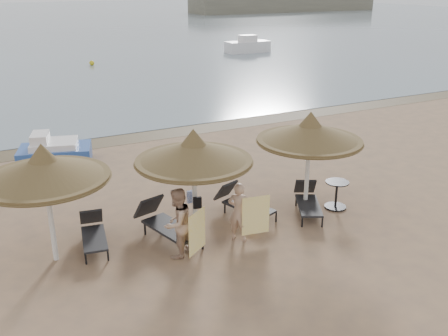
# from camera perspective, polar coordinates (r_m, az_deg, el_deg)

# --- Properties ---
(ground) EXTENTS (160.00, 160.00, 0.00)m
(ground) POSITION_cam_1_polar(r_m,az_deg,el_deg) (13.01, -1.59, -8.06)
(ground) COLOR #8D694B
(ground) RESTS_ON ground
(wet_sand_strip) EXTENTS (200.00, 1.60, 0.01)m
(wet_sand_strip) POSITION_cam_1_polar(r_m,az_deg,el_deg) (21.25, -12.54, 3.12)
(wet_sand_strip) COLOR brown
(wet_sand_strip) RESTS_ON ground
(palapa_left) EXTENTS (2.94, 2.94, 2.91)m
(palapa_left) POSITION_cam_1_polar(r_m,az_deg,el_deg) (11.80, -19.88, -0.09)
(palapa_left) COLOR silver
(palapa_left) RESTS_ON ground
(palapa_center) EXTENTS (2.94, 2.94, 2.92)m
(palapa_center) POSITION_cam_1_polar(r_m,az_deg,el_deg) (12.19, -3.49, 1.82)
(palapa_center) COLOR silver
(palapa_center) RESTS_ON ground
(palapa_right) EXTENTS (2.95, 2.95, 2.93)m
(palapa_right) POSITION_cam_1_polar(r_m,az_deg,el_deg) (13.90, 9.78, 4.00)
(palapa_right) COLOR silver
(palapa_right) RESTS_ON ground
(lounger_far_left) EXTENTS (0.82, 1.77, 0.76)m
(lounger_far_left) POSITION_cam_1_polar(r_m,az_deg,el_deg) (13.01, -14.71, -7.09)
(lounger_far_left) COLOR black
(lounger_far_left) RESTS_ON ground
(lounger_near_left) EXTENTS (1.23, 2.22, 0.95)m
(lounger_near_left) POSITION_cam_1_polar(r_m,az_deg,el_deg) (12.98, -6.81, -6.16)
(lounger_near_left) COLOR black
(lounger_near_left) RESTS_ON ground
(lounger_near_right) EXTENTS (1.21, 1.97, 0.84)m
(lounger_near_right) POSITION_cam_1_polar(r_m,az_deg,el_deg) (14.13, 2.06, -3.90)
(lounger_near_right) COLOR black
(lounger_near_right) RESTS_ON ground
(lounger_far_right) EXTENTS (1.36, 1.86, 0.80)m
(lounger_far_right) POSITION_cam_1_polar(r_m,az_deg,el_deg) (14.48, 9.53, -3.62)
(lounger_far_right) COLOR black
(lounger_far_right) RESTS_ON ground
(side_table) EXTENTS (0.68, 0.68, 0.82)m
(side_table) POSITION_cam_1_polar(r_m,az_deg,el_deg) (14.88, 12.70, -3.07)
(side_table) COLOR black
(side_table) RESTS_ON ground
(person_left) EXTENTS (1.10, 0.98, 2.02)m
(person_left) POSITION_cam_1_polar(r_m,az_deg,el_deg) (11.85, -5.36, -5.69)
(person_left) COLOR tan
(person_left) RESTS_ON ground
(person_right) EXTENTS (0.98, 0.98, 1.83)m
(person_right) POSITION_cam_1_polar(r_m,az_deg,el_deg) (12.56, 1.72, -4.49)
(person_right) COLOR tan
(person_right) RESTS_ON ground
(towel_left) EXTENTS (0.62, 0.45, 1.05)m
(towel_left) POSITION_cam_1_polar(r_m,az_deg,el_deg) (11.81, -3.09, -7.28)
(towel_left) COLOR yellow
(towel_left) RESTS_ON ground
(towel_right) EXTENTS (0.73, 0.13, 1.04)m
(towel_right) POSITION_cam_1_polar(r_m,az_deg,el_deg) (12.61, 3.65, -5.42)
(towel_right) COLOR yellow
(towel_right) RESTS_ON ground
(bag_patterned) EXTENTS (0.26, 0.09, 0.32)m
(bag_patterned) POSITION_cam_1_polar(r_m,az_deg,el_deg) (12.80, -3.69, -3.26)
(bag_patterned) COLOR silver
(bag_patterned) RESTS_ON ground
(bag_dark) EXTENTS (0.22, 0.11, 0.30)m
(bag_dark) POSITION_cam_1_polar(r_m,az_deg,el_deg) (12.53, -3.07, -3.99)
(bag_dark) COLOR black
(bag_dark) RESTS_ON ground
(pedal_boat) EXTENTS (2.79, 2.08, 1.16)m
(pedal_boat) POSITION_cam_1_polar(r_m,az_deg,el_deg) (19.00, -18.84, 1.73)
(pedal_boat) COLOR #274C9C
(pedal_boat) RESTS_ON ground
(buoy_mid) EXTENTS (0.38, 0.38, 0.38)m
(buoy_mid) POSITION_cam_1_polar(r_m,az_deg,el_deg) (40.76, -14.87, 11.53)
(buoy_mid) COLOR gold
(buoy_mid) RESTS_ON ground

